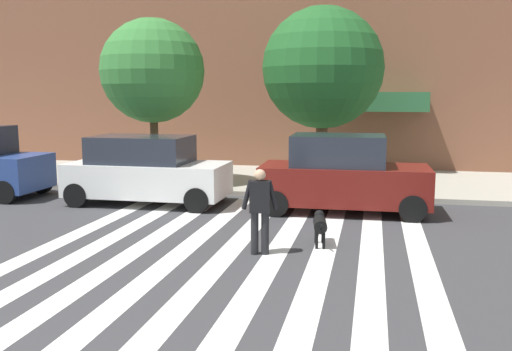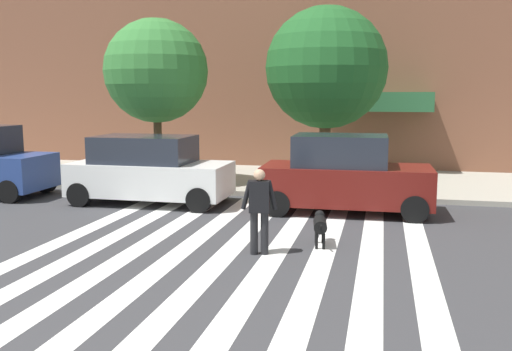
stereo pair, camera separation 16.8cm
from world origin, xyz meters
TOP-DOWN VIEW (x-y plane):
  - ground_plane at (0.00, 7.34)m, footprint 160.00×160.00m
  - sidewalk_far at (0.00, 17.68)m, footprint 80.00×6.00m
  - crosswalk_stripes at (1.40, 7.34)m, footprint 7.65×14.08m
  - parked_car_behind_first at (-2.06, 13.08)m, footprint 4.38×2.00m
  - parked_car_third_in_line at (3.32, 13.08)m, footprint 4.30×2.03m
  - street_tree_nearest at (-2.79, 15.50)m, footprint 3.27×3.27m
  - street_tree_middle at (2.47, 16.38)m, footprint 3.77×3.77m
  - pedestrian_dog_walker at (2.02, 8.89)m, footprint 0.71×0.29m
  - dog_on_leash at (3.07, 9.76)m, footprint 0.35×1.05m

SIDE VIEW (x-z plane):
  - ground_plane at x=0.00m, z-range 0.00..0.00m
  - crosswalk_stripes at x=1.40m, z-range 0.00..0.01m
  - sidewalk_far at x=0.00m, z-range 0.00..0.15m
  - dog_on_leash at x=3.07m, z-range 0.12..0.77m
  - pedestrian_dog_walker at x=2.02m, z-range 0.11..1.75m
  - parked_car_behind_first at x=-2.06m, z-range -0.02..1.87m
  - parked_car_third_in_line at x=3.32m, z-range -0.04..1.96m
  - street_tree_nearest at x=-2.79m, z-range 1.12..6.36m
  - street_tree_middle at x=2.47m, z-range 1.03..6.60m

